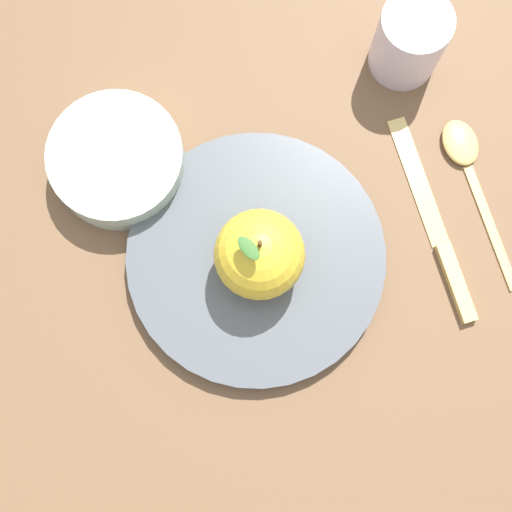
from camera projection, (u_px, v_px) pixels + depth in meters
name	position (u px, v px, depth m)	size (l,w,h in m)	color
ground_plane	(297.00, 265.00, 0.69)	(2.40, 2.40, 0.00)	brown
dinner_plate	(256.00, 258.00, 0.69)	(0.24, 0.24, 0.02)	#4C5156
apple	(259.00, 255.00, 0.64)	(0.08, 0.08, 0.09)	gold
side_bowl	(117.00, 159.00, 0.69)	(0.13, 0.13, 0.04)	#B2C6B2
cup	(410.00, 39.00, 0.69)	(0.07, 0.07, 0.08)	silver
knife	(439.00, 237.00, 0.70)	(0.05, 0.21, 0.01)	#D8B766
spoon	(467.00, 162.00, 0.71)	(0.05, 0.18, 0.01)	#D8B766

